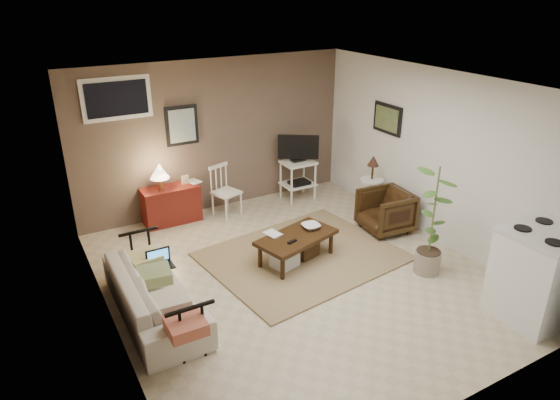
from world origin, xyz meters
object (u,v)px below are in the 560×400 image
coffee_table (296,246)px  spindle_chair (226,192)px  side_table (372,178)px  armchair (386,209)px  red_console (170,201)px  tv_stand (298,166)px  stove (539,274)px  sofa (153,286)px  potted_plant (433,217)px

coffee_table → spindle_chair: (-0.21, 1.81, 0.16)m
spindle_chair → side_table: bearing=-28.4°
armchair → red_console: bearing=-119.4°
tv_stand → armchair: tv_stand is taller
armchair → stove: 2.43m
red_console → armchair: size_ratio=1.44×
sofa → stove: size_ratio=1.76×
side_table → red_console: bearing=156.1°
coffee_table → red_console: red_console is taller
spindle_chair → tv_stand: size_ratio=0.72×
side_table → potted_plant: 1.84m
coffee_table → armchair: armchair is taller
armchair → potted_plant: (-0.30, -1.18, 0.43)m
red_console → spindle_chair: (0.85, -0.18, 0.04)m
spindle_chair → tv_stand: 1.35m
armchair → side_table: bearing=166.9°
red_console → tv_stand: (2.18, -0.19, 0.25)m
sofa → stove: bearing=-119.7°
spindle_chair → armchair: bearing=-42.4°
coffee_table → spindle_chair: 1.82m
armchair → potted_plant: 1.29m
sofa → red_console: 2.38m
coffee_table → potted_plant: potted_plant is taller
armchair → stove: bearing=6.5°
potted_plant → stove: potted_plant is taller
sofa → potted_plant: bearing=-104.2°
tv_stand → armchair: 1.76m
spindle_chair → tv_stand: (1.33, -0.01, 0.21)m
red_console → tv_stand: 2.21m
red_console → side_table: red_console is taller
coffee_table → potted_plant: bearing=-38.4°
coffee_table → sofa: 1.98m
red_console → side_table: (2.87, -1.27, 0.26)m
red_console → tv_stand: bearing=-5.0°
coffee_table → red_console: bearing=118.0°
side_table → stove: (-0.14, -3.00, -0.08)m
armchair → potted_plant: potted_plant is taller
coffee_table → stove: bearing=-53.8°
sofa → stove: stove is taller
red_console → armchair: bearing=-34.7°
spindle_chair → tv_stand: tv_stand is taller
side_table → potted_plant: potted_plant is taller
armchair → stove: stove is taller
potted_plant → armchair: bearing=75.8°
red_console → stove: bearing=-57.4°
coffee_table → armchair: 1.64m
sofa → stove: (3.64, -2.08, 0.16)m
coffee_table → side_table: (1.82, 0.71, 0.38)m
sofa → tv_stand: (3.09, 2.01, 0.23)m
red_console → spindle_chair: size_ratio=1.21×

